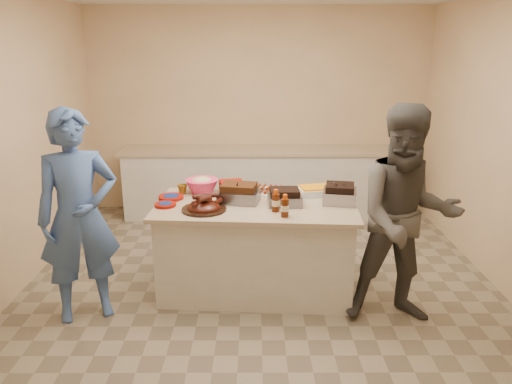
{
  "coord_description": "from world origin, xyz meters",
  "views": [
    {
      "loc": [
        -0.06,
        -4.21,
        2.25
      ],
      "look_at": [
        -0.04,
        0.09,
        0.95
      ],
      "focal_mm": 35.0,
      "sensor_mm": 36.0,
      "label": 1
    }
  ],
  "objects_px": {
    "roasting_pan": "(339,202)",
    "bbq_bottle_a": "(276,211)",
    "rib_platter": "(204,210)",
    "island": "(256,289)",
    "guest_gray": "(397,317)",
    "coleslaw_bowl": "(202,192)",
    "mustard_bottle": "(250,199)",
    "plastic_cup": "(183,193)",
    "bbq_bottle_b": "(285,217)",
    "guest_blue": "(89,314)"
  },
  "relations": [
    {
      "from": "plastic_cup",
      "to": "guest_blue",
      "type": "relative_size",
      "value": 0.05
    },
    {
      "from": "bbq_bottle_b",
      "to": "guest_gray",
      "type": "relative_size",
      "value": 0.11
    },
    {
      "from": "rib_platter",
      "to": "guest_blue",
      "type": "relative_size",
      "value": 0.22
    },
    {
      "from": "plastic_cup",
      "to": "guest_gray",
      "type": "xyz_separation_m",
      "value": [
        1.91,
        -0.84,
        -0.85
      ]
    },
    {
      "from": "island",
      "to": "rib_platter",
      "type": "bearing_deg",
      "value": -155.97
    },
    {
      "from": "island",
      "to": "rib_platter",
      "type": "distance_m",
      "value": 0.98
    },
    {
      "from": "roasting_pan",
      "to": "bbq_bottle_b",
      "type": "bearing_deg",
      "value": -133.09
    },
    {
      "from": "guest_blue",
      "to": "coleslaw_bowl",
      "type": "bearing_deg",
      "value": 17.94
    },
    {
      "from": "bbq_bottle_a",
      "to": "guest_gray",
      "type": "height_order",
      "value": "bbq_bottle_a"
    },
    {
      "from": "island",
      "to": "guest_gray",
      "type": "xyz_separation_m",
      "value": [
        1.2,
        -0.5,
        0.0
      ]
    },
    {
      "from": "roasting_pan",
      "to": "coleslaw_bowl",
      "type": "xyz_separation_m",
      "value": [
        -1.28,
        0.32,
        0.0
      ]
    },
    {
      "from": "coleslaw_bowl",
      "to": "plastic_cup",
      "type": "height_order",
      "value": "coleslaw_bowl"
    },
    {
      "from": "guest_blue",
      "to": "mustard_bottle",
      "type": "bearing_deg",
      "value": -0.01
    },
    {
      "from": "roasting_pan",
      "to": "coleslaw_bowl",
      "type": "distance_m",
      "value": 1.32
    },
    {
      "from": "island",
      "to": "roasting_pan",
      "type": "xyz_separation_m",
      "value": [
        0.76,
        0.05,
        0.85
      ]
    },
    {
      "from": "rib_platter",
      "to": "bbq_bottle_b",
      "type": "height_order",
      "value": "bbq_bottle_b"
    },
    {
      "from": "coleslaw_bowl",
      "to": "guest_blue",
      "type": "height_order",
      "value": "coleslaw_bowl"
    },
    {
      "from": "island",
      "to": "bbq_bottle_b",
      "type": "distance_m",
      "value": 0.94
    },
    {
      "from": "bbq_bottle_b",
      "to": "guest_blue",
      "type": "distance_m",
      "value": 1.89
    },
    {
      "from": "island",
      "to": "guest_gray",
      "type": "relative_size",
      "value": 0.99
    },
    {
      "from": "mustard_bottle",
      "to": "guest_gray",
      "type": "height_order",
      "value": "mustard_bottle"
    },
    {
      "from": "rib_platter",
      "to": "roasting_pan",
      "type": "distance_m",
      "value": 1.23
    },
    {
      "from": "roasting_pan",
      "to": "bbq_bottle_a",
      "type": "height_order",
      "value": "bbq_bottle_a"
    },
    {
      "from": "roasting_pan",
      "to": "plastic_cup",
      "type": "distance_m",
      "value": 1.49
    },
    {
      "from": "roasting_pan",
      "to": "island",
      "type": "bearing_deg",
      "value": -165.59
    },
    {
      "from": "roasting_pan",
      "to": "bbq_bottle_a",
      "type": "distance_m",
      "value": 0.64
    },
    {
      "from": "bbq_bottle_a",
      "to": "rib_platter",
      "type": "bearing_deg",
      "value": 177.2
    },
    {
      "from": "guest_blue",
      "to": "guest_gray",
      "type": "bearing_deg",
      "value": -24.79
    },
    {
      "from": "guest_gray",
      "to": "roasting_pan",
      "type": "bearing_deg",
      "value": 130.22
    },
    {
      "from": "island",
      "to": "mustard_bottle",
      "type": "relative_size",
      "value": 13.71
    },
    {
      "from": "roasting_pan",
      "to": "guest_blue",
      "type": "bearing_deg",
      "value": -156.88
    },
    {
      "from": "coleslaw_bowl",
      "to": "plastic_cup",
      "type": "distance_m",
      "value": 0.19
    },
    {
      "from": "island",
      "to": "rib_platter",
      "type": "height_order",
      "value": "rib_platter"
    },
    {
      "from": "plastic_cup",
      "to": "guest_gray",
      "type": "relative_size",
      "value": 0.05
    },
    {
      "from": "plastic_cup",
      "to": "bbq_bottle_b",
      "type": "bearing_deg",
      "value": -35.08
    },
    {
      "from": "island",
      "to": "guest_gray",
      "type": "bearing_deg",
      "value": -18.76
    },
    {
      "from": "bbq_bottle_a",
      "to": "bbq_bottle_b",
      "type": "relative_size",
      "value": 1.02
    },
    {
      "from": "bbq_bottle_a",
      "to": "mustard_bottle",
      "type": "bearing_deg",
      "value": 122.22
    },
    {
      "from": "bbq_bottle_b",
      "to": "guest_blue",
      "type": "height_order",
      "value": "bbq_bottle_b"
    },
    {
      "from": "rib_platter",
      "to": "guest_gray",
      "type": "relative_size",
      "value": 0.22
    },
    {
      "from": "guest_blue",
      "to": "island",
      "type": "bearing_deg",
      "value": -6.53
    },
    {
      "from": "bbq_bottle_b",
      "to": "guest_blue",
      "type": "bearing_deg",
      "value": -176.41
    },
    {
      "from": "coleslaw_bowl",
      "to": "mustard_bottle",
      "type": "distance_m",
      "value": 0.51
    },
    {
      "from": "island",
      "to": "guest_blue",
      "type": "distance_m",
      "value": 1.51
    },
    {
      "from": "rib_platter",
      "to": "bbq_bottle_a",
      "type": "distance_m",
      "value": 0.62
    },
    {
      "from": "coleslaw_bowl",
      "to": "guest_gray",
      "type": "bearing_deg",
      "value": -26.94
    },
    {
      "from": "island",
      "to": "rib_platter",
      "type": "xyz_separation_m",
      "value": [
        -0.45,
        -0.16,
        0.85
      ]
    },
    {
      "from": "plastic_cup",
      "to": "guest_gray",
      "type": "distance_m",
      "value": 2.25
    },
    {
      "from": "mustard_bottle",
      "to": "guest_gray",
      "type": "distance_m",
      "value": 1.66
    },
    {
      "from": "roasting_pan",
      "to": "mustard_bottle",
      "type": "relative_size",
      "value": 2.24
    }
  ]
}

